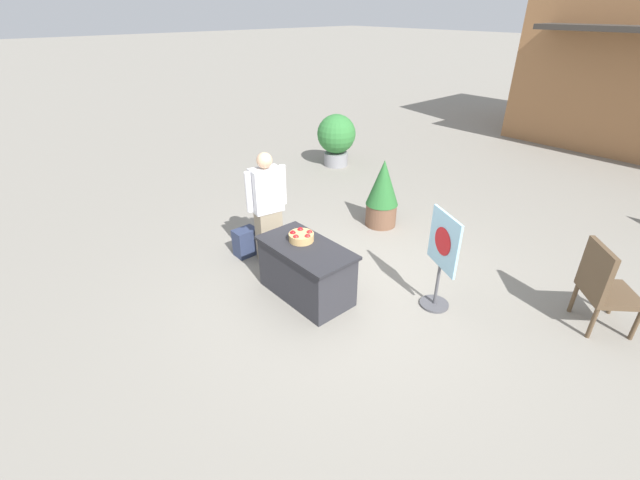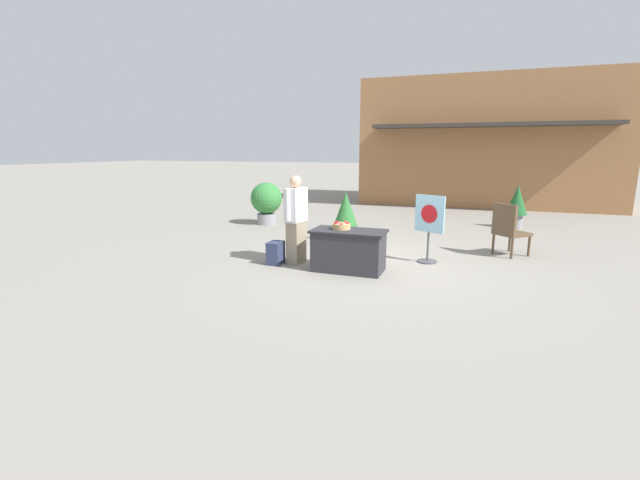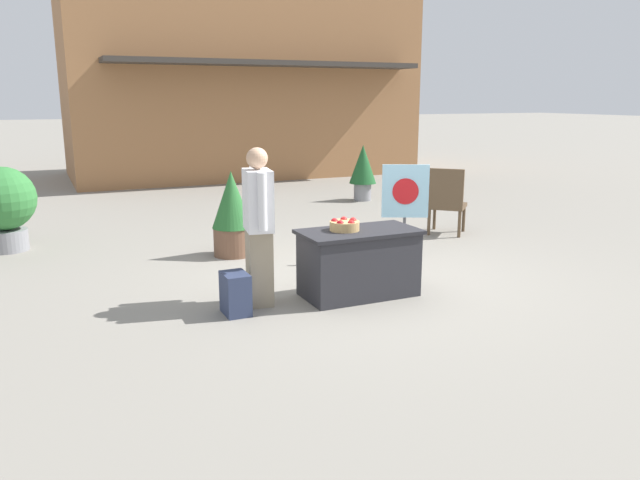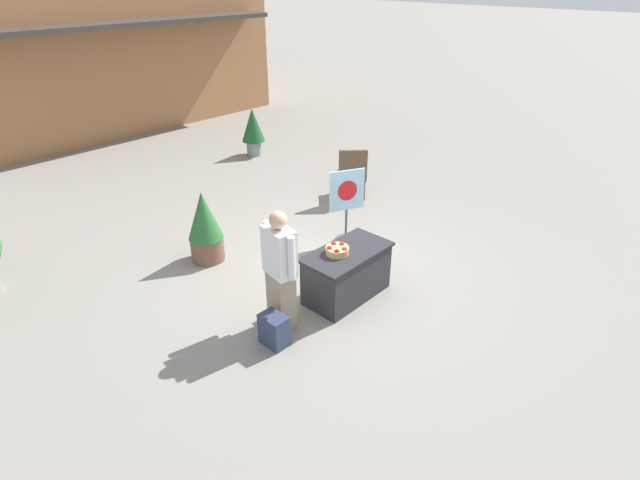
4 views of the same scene
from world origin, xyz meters
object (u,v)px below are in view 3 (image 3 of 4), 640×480
(potted_plant_far_right, at_px, (3,203))
(potted_plant_far_left, at_px, (232,213))
(apple_basket, at_px, (345,225))
(poster_board, at_px, (405,208))
(backpack, at_px, (235,294))
(display_table, at_px, (359,263))
(patio_chair, at_px, (446,199))
(potted_plant_near_right, at_px, (363,169))
(person_visitor, at_px, (259,226))

(potted_plant_far_right, height_order, potted_plant_far_left, potted_plant_far_right)
(apple_basket, bearing_deg, poster_board, 36.06)
(apple_basket, xyz_separation_m, backpack, (-1.25, -0.08, -0.57))
(display_table, xyz_separation_m, poster_board, (1.24, 1.07, 0.33))
(display_table, bearing_deg, backpack, -178.89)
(patio_chair, height_order, potted_plant_far_right, potted_plant_far_right)
(apple_basket, distance_m, potted_plant_near_right, 6.46)
(poster_board, distance_m, patio_chair, 1.80)
(person_visitor, height_order, poster_board, person_visitor)
(potted_plant_far_right, bearing_deg, display_table, -47.35)
(person_visitor, height_order, patio_chair, person_visitor)
(poster_board, relative_size, potted_plant_near_right, 1.10)
(potted_plant_far_left, bearing_deg, potted_plant_far_right, 150.67)
(person_visitor, bearing_deg, backpack, -137.99)
(patio_chair, bearing_deg, potted_plant_near_right, 38.41)
(display_table, height_order, potted_plant_far_left, potted_plant_far_left)
(display_table, xyz_separation_m, backpack, (-1.40, -0.03, -0.16))
(apple_basket, bearing_deg, person_visitor, 171.89)
(person_visitor, relative_size, backpack, 3.88)
(apple_basket, xyz_separation_m, patio_chair, (2.83, 2.09, -0.22))
(person_visitor, relative_size, potted_plant_far_right, 1.37)
(apple_basket, relative_size, person_visitor, 0.20)
(apple_basket, relative_size, potted_plant_far_right, 0.27)
(poster_board, bearing_deg, potted_plant_near_right, -176.17)
(person_visitor, bearing_deg, potted_plant_near_right, 62.20)
(apple_basket, xyz_separation_m, person_visitor, (-0.92, 0.13, 0.04))
(display_table, height_order, backpack, display_table)
(potted_plant_far_left, bearing_deg, person_visitor, -99.24)
(poster_board, bearing_deg, apple_basket, -28.02)
(potted_plant_near_right, xyz_separation_m, potted_plant_far_left, (-3.83, -3.36, -0.08))
(poster_board, xyz_separation_m, patio_chair, (1.44, 1.07, -0.13))
(potted_plant_near_right, bearing_deg, poster_board, -112.09)
(poster_board, bearing_deg, backpack, -41.61)
(backpack, relative_size, potted_plant_near_right, 0.36)
(person_visitor, xyz_separation_m, patio_chair, (3.75, 1.96, -0.26))
(display_table, distance_m, patio_chair, 3.44)
(backpack, bearing_deg, patio_chair, 27.96)
(apple_basket, bearing_deg, display_table, -18.42)
(display_table, xyz_separation_m, apple_basket, (-0.15, 0.05, 0.42))
(potted_plant_near_right, height_order, potted_plant_far_right, potted_plant_far_right)
(poster_board, relative_size, potted_plant_far_left, 1.10)
(poster_board, relative_size, potted_plant_far_right, 1.07)
(backpack, height_order, potted_plant_far_right, potted_plant_far_right)
(poster_board, height_order, potted_plant_near_right, poster_board)
(display_table, height_order, potted_plant_far_right, potted_plant_far_right)
(display_table, distance_m, backpack, 1.41)
(backpack, distance_m, patio_chair, 4.63)
(display_table, distance_m, potted_plant_far_right, 5.24)
(poster_board, xyz_separation_m, potted_plant_near_right, (1.85, 4.56, -0.03))
(person_visitor, bearing_deg, potted_plant_far_right, 133.61)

